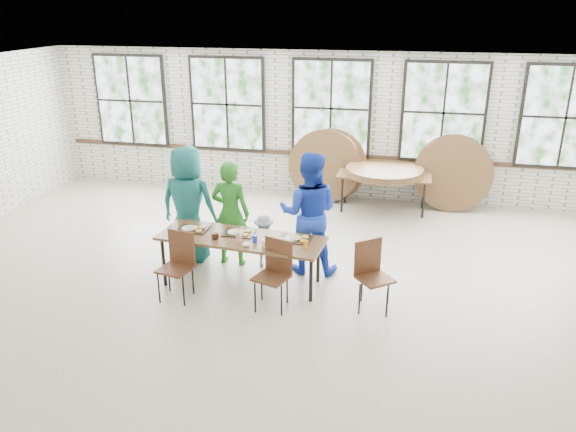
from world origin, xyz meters
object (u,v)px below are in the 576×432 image
chair_near_right (275,268)px  storage_table (384,177)px  dining_table (241,240)px  chair_near_left (178,259)px

chair_near_right → storage_table: chair_near_right is taller
dining_table → chair_near_right: size_ratio=2.59×
chair_near_left → storage_table: (2.56, 4.14, 0.13)m
chair_near_left → storage_table: 4.87m
chair_near_right → storage_table: 4.27m
dining_table → chair_near_left: (-0.74, -0.53, -0.13)m
dining_table → storage_table: (1.82, 3.60, -0.00)m
dining_table → chair_near_left: size_ratio=2.59×
dining_table → storage_table: 4.04m
dining_table → chair_near_right: 0.81m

